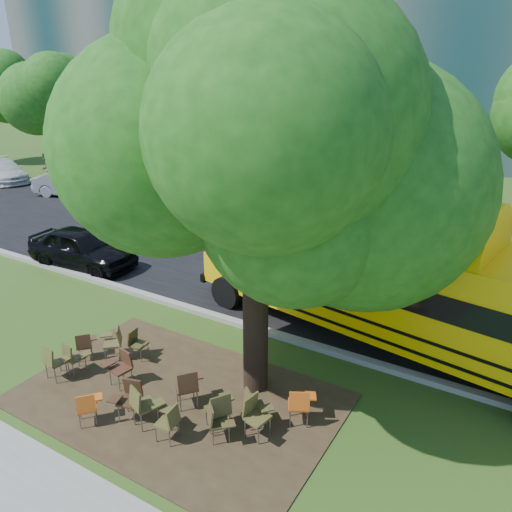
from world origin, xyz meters
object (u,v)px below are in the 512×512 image
Objects in this scene: bg_car_red at (202,214)px; pedestrian_a at (122,174)px; main_tree at (255,145)px; chair_10 at (136,342)px; chair_14 at (220,407)px; chair_11 at (188,384)px; school_bus at (429,293)px; chair_12 at (255,413)px; chair_3 at (121,364)px; chair_0 at (54,360)px; chair_2 at (88,405)px; chair_9 at (114,340)px; chair_15 at (254,405)px; chair_8 at (85,343)px; black_car at (82,248)px; chair_6 at (169,419)px; chair_13 at (300,403)px; bg_car_silver at (75,183)px; pedestrian_b at (47,168)px; chair_1 at (73,356)px; bg_car_white at (5,171)px; chair_7 at (217,420)px; chair_4 at (143,403)px.

bg_car_red is 9.08m from pedestrian_a.
chair_10 is at bearing -170.72° from main_tree.
bg_car_red is at bearing 71.42° from chair_14.
chair_11 is 0.18× the size of bg_car_red.
school_bus is 13.92× the size of chair_12.
chair_3 is 11.32m from bg_car_red.
chair_11 is (3.31, 0.82, 0.03)m from chair_0.
chair_9 is at bearing 75.16° from chair_2.
chair_12 is at bearing -17.62° from chair_15.
black_car is (-4.91, 4.25, 0.24)m from chair_8.
chair_6 is 0.92× the size of chair_13.
chair_15 is (-2.30, -4.53, -1.23)m from school_bus.
pedestrian_b is (-3.82, 1.19, 0.23)m from bg_car_silver.
school_bus is at bearing 49.89° from pedestrian_b.
chair_9 is 1.05× the size of chair_15.
bg_car_silver reaches higher than chair_1.
chair_15 is 25.05m from pedestrian_b.
main_tree reaches higher than chair_14.
bg_car_white is (-25.53, 10.66, 0.10)m from chair_13.
main_tree is at bearing 92.63° from chair_10.
chair_11 is 0.22× the size of black_car.
chair_3 is 0.46× the size of pedestrian_b.
pedestrian_a reaches higher than chair_11.
bg_car_white is at bearing -123.41° from chair_10.
chair_7 is (4.44, 0.28, -0.05)m from chair_0.
chair_9 reaches higher than chair_1.
main_tree is at bearing -92.87° from bg_car_white.
chair_12 is at bearing -49.68° from chair_8.
chair_0 is 1.94m from chair_10.
pedestrian_b is at bearing 167.37° from chair_4.
chair_1 is at bearing -39.05° from chair_10.
chair_2 is at bearing -55.39° from chair_12.
chair_10 is (-0.46, 0.98, -0.06)m from chair_3.
chair_14 is 0.17× the size of bg_car_red.
bg_car_white reaches higher than chair_13.
main_tree is 20.78m from pedestrian_a.
chair_2 is (1.89, -0.70, -0.06)m from chair_0.
chair_14 reaches higher than chair_9.
chair_7 is 13.25m from bg_car_red.
black_car is 0.79× the size of bg_car_red.
chair_1 is at bearing 163.55° from chair_13.
chair_15 is at bearing -163.87° from chair_3.
bg_car_white is at bearing 157.41° from main_tree.
chair_3 is 0.21× the size of black_car.
chair_4 is 2.30m from chair_12.
chair_6 is 0.94m from chair_7.
chair_6 is at bearing -45.80° from chair_12.
main_tree is 6.24m from chair_9.
bg_car_silver is at bearing -27.21° from chair_3.
chair_3 is (1.28, 0.30, 0.02)m from chair_1.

